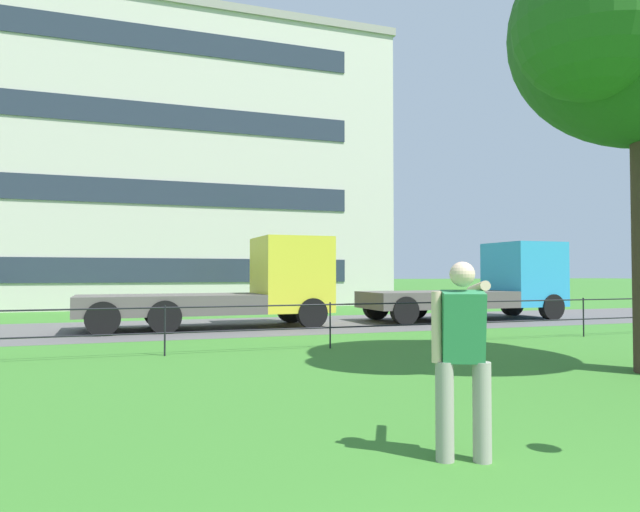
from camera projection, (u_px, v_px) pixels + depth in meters
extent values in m
cube|color=#565454|center=(212.00, 327.00, 17.10)|extent=(80.00, 6.20, 0.01)
cylinder|color=black|center=(165.00, 331.00, 11.14)|extent=(0.04, 0.04, 1.00)
cylinder|color=black|center=(330.00, 325.00, 12.27)|extent=(0.04, 0.04, 1.00)
cylinder|color=black|center=(468.00, 321.00, 13.41)|extent=(0.04, 0.04, 1.00)
cylinder|color=black|center=(583.00, 317.00, 14.54)|extent=(0.04, 0.04, 1.00)
cylinder|color=black|center=(251.00, 330.00, 11.70)|extent=(31.31, 0.03, 0.03)
cylinder|color=black|center=(252.00, 306.00, 11.72)|extent=(31.31, 0.03, 0.03)
sphere|color=#245D1D|center=(590.00, 24.00, 8.39)|extent=(2.25, 2.25, 2.25)
cylinder|color=gray|center=(445.00, 411.00, 4.90)|extent=(0.16, 0.16, 0.86)
cylinder|color=gray|center=(482.00, 412.00, 4.88)|extent=(0.16, 0.16, 0.86)
cube|color=#2D7F4C|center=(463.00, 327.00, 4.92)|extent=(0.45, 0.42, 0.64)
sphere|color=beige|center=(462.00, 274.00, 4.93)|extent=(0.22, 0.22, 0.22)
cylinder|color=beige|center=(478.00, 288.00, 5.22)|extent=(0.32, 0.61, 0.15)
cylinder|color=beige|center=(437.00, 327.00, 4.93)|extent=(0.09, 0.09, 0.62)
cube|color=yellow|center=(291.00, 274.00, 17.61)|extent=(2.15, 2.35, 2.30)
cube|color=#283342|center=(318.00, 263.00, 17.93)|extent=(0.16, 1.84, 0.87)
cube|color=#56514C|center=(171.00, 304.00, 16.32)|extent=(5.25, 2.42, 0.56)
cylinder|color=black|center=(291.00, 309.00, 18.68)|extent=(0.91, 0.32, 0.90)
cylinder|color=black|center=(312.00, 313.00, 16.70)|extent=(0.91, 0.32, 0.90)
cylinder|color=black|center=(158.00, 312.00, 17.21)|extent=(0.91, 0.32, 0.90)
cylinder|color=black|center=(165.00, 317.00, 15.23)|extent=(0.91, 0.32, 0.90)
cylinder|color=black|center=(104.00, 313.00, 16.67)|extent=(0.91, 0.32, 0.90)
cylinder|color=black|center=(103.00, 319.00, 14.69)|extent=(0.91, 0.32, 0.90)
cube|color=#2D99D1|center=(523.00, 274.00, 20.70)|extent=(2.12, 2.32, 2.30)
cube|color=#283342|center=(543.00, 265.00, 21.01)|extent=(0.14, 1.84, 0.87)
cube|color=#56514C|center=(437.00, 299.00, 19.45)|extent=(5.22, 2.35, 0.56)
cylinder|color=black|center=(512.00, 304.00, 21.77)|extent=(0.90, 0.31, 0.90)
cylinder|color=black|center=(552.00, 307.00, 19.77)|extent=(0.90, 0.31, 0.90)
cylinder|color=black|center=(415.00, 306.00, 20.35)|extent=(0.90, 0.31, 0.90)
cylinder|color=black|center=(447.00, 310.00, 18.36)|extent=(0.90, 0.31, 0.90)
cylinder|color=black|center=(376.00, 307.00, 19.83)|extent=(0.90, 0.31, 0.90)
cylinder|color=black|center=(405.00, 311.00, 17.84)|extent=(0.90, 0.31, 0.90)
cube|color=beige|center=(42.00, 167.00, 28.76)|extent=(34.58, 10.39, 14.14)
cube|color=gray|center=(44.00, 26.00, 28.99)|extent=(34.82, 10.63, 0.40)
cube|color=#283342|center=(23.00, 270.00, 23.66)|extent=(29.04, 0.06, 1.10)
cube|color=#283342|center=(24.00, 186.00, 23.77)|extent=(29.04, 0.06, 1.10)
cube|color=#283342|center=(25.00, 103.00, 23.88)|extent=(29.04, 0.06, 1.10)
cube|color=#283342|center=(27.00, 21.00, 23.99)|extent=(29.04, 0.06, 1.10)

